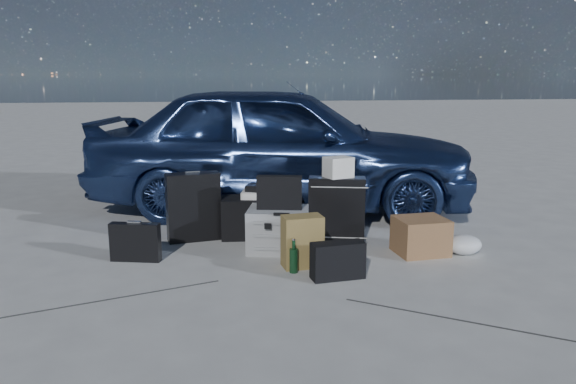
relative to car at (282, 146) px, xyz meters
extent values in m
plane|color=beige|center=(-0.18, -2.10, -0.76)|extent=(60.00, 60.00, 0.00)
imported|color=#324C87|center=(0.00, 0.00, 0.00)|extent=(4.72, 2.73, 1.51)
cube|color=#999B9E|center=(-0.26, -1.60, -0.56)|extent=(0.63, 0.56, 0.39)
cube|color=black|center=(-0.25, -1.61, -0.21)|extent=(0.42, 0.18, 0.30)
cube|color=black|center=(-1.53, -1.73, -0.59)|extent=(0.44, 0.20, 0.34)
cube|color=black|center=(-1.03, -1.16, -0.42)|extent=(0.54, 0.27, 0.66)
cube|color=black|center=(0.32, -1.45, -0.44)|extent=(0.56, 0.31, 0.64)
cube|color=white|center=(0.33, -1.45, -0.02)|extent=(0.29, 0.26, 0.19)
cube|color=black|center=(-0.36, -1.14, -0.56)|extent=(0.82, 0.40, 0.40)
cube|color=white|center=(-0.36, -1.14, -0.32)|extent=(0.44, 0.37, 0.07)
cube|color=black|center=(-0.36, -1.14, -0.26)|extent=(0.35, 0.30, 0.06)
cube|color=olive|center=(-0.12, -2.09, -0.54)|extent=(0.35, 0.23, 0.44)
cube|color=#9C6C44|center=(0.99, -1.90, -0.59)|extent=(0.46, 0.41, 0.33)
ellipsoid|color=silver|center=(1.37, -1.98, -0.67)|extent=(0.33, 0.29, 0.18)
cube|color=black|center=(0.10, -2.41, -0.61)|extent=(0.44, 0.21, 0.29)
cylinder|color=black|center=(-0.22, -2.22, -0.62)|extent=(0.07, 0.07, 0.27)
camera|label=1|loc=(-0.92, -6.53, 0.83)|focal=35.00mm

